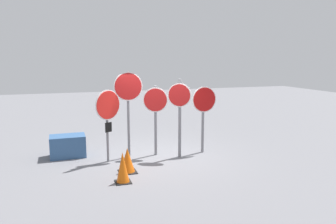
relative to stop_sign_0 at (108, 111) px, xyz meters
name	(u,v)px	position (x,y,z in m)	size (l,w,h in m)	color
ground_plane	(156,157)	(1.41, 0.01, -1.50)	(40.00, 40.00, 0.00)	slate
stop_sign_0	(108,111)	(0.00, 0.00, 0.00)	(0.75, 0.45, 2.09)	slate
stop_sign_1	(128,96)	(0.64, 0.26, 0.36)	(0.84, 0.16, 2.57)	slate
stop_sign_2	(155,108)	(1.46, 0.23, -0.02)	(0.72, 0.27, 2.15)	slate
stop_sign_3	(180,106)	(2.08, -0.20, 0.06)	(0.61, 0.40, 2.36)	slate
stop_sign_4	(204,107)	(2.96, 0.03, -0.05)	(0.80, 0.15, 2.10)	slate
traffic_cone_0	(127,160)	(0.33, -1.00, -1.18)	(0.46, 0.46, 0.65)	black
traffic_cone_1	(123,168)	(0.08, -1.67, -1.13)	(0.38, 0.38, 0.75)	black
storage_crate	(68,146)	(-1.11, 0.93, -1.18)	(1.03, 0.68, 0.66)	#335684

